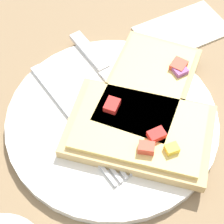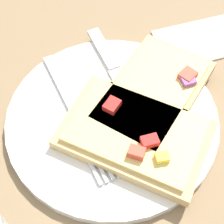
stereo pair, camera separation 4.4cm
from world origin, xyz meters
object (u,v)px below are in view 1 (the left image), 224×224
(fork, at_px, (80,125))
(napkin, at_px, (183,29))
(knife, at_px, (108,74))
(pizza_slice_main, at_px, (139,130))
(plate, at_px, (112,119))
(pizza_slice_corner, at_px, (146,88))

(fork, xyz_separation_m, napkin, (0.20, 0.09, -0.01))
(fork, distance_m, knife, 0.08)
(knife, relative_size, pizza_slice_main, 1.05)
(knife, bearing_deg, plate, -29.66)
(knife, height_order, pizza_slice_corner, pizza_slice_corner)
(plate, relative_size, pizza_slice_corner, 1.34)
(knife, relative_size, napkin, 1.58)
(pizza_slice_main, relative_size, napkin, 1.49)
(plate, height_order, pizza_slice_corner, pizza_slice_corner)
(plate, distance_m, pizza_slice_corner, 0.06)
(napkin, bearing_deg, plate, -150.84)
(pizza_slice_corner, bearing_deg, fork, -37.46)
(pizza_slice_main, bearing_deg, plate, -23.09)
(knife, distance_m, pizza_slice_main, 0.10)
(napkin, bearing_deg, knife, -166.97)
(pizza_slice_main, relative_size, pizza_slice_corner, 1.01)
(pizza_slice_corner, bearing_deg, knife, -100.83)
(fork, relative_size, knife, 0.97)
(fork, relative_size, pizza_slice_main, 1.02)
(plate, xyz_separation_m, pizza_slice_corner, (0.05, 0.01, 0.02))
(fork, distance_m, pizza_slice_main, 0.07)
(pizza_slice_main, bearing_deg, knife, -53.03)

